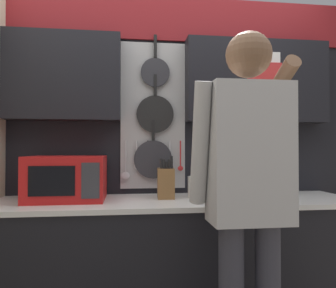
% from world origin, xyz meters
% --- Properties ---
extents(base_cabinet_counter, '(2.35, 0.63, 0.91)m').
position_xyz_m(base_cabinet_counter, '(0.00, -0.00, 0.45)').
color(base_cabinet_counter, black).
rests_on(base_cabinet_counter, ground_plane).
extents(back_wall_unit, '(2.92, 0.23, 2.38)m').
position_xyz_m(back_wall_unit, '(0.01, 0.28, 1.44)').
color(back_wall_unit, black).
rests_on(back_wall_unit, ground_plane).
extents(microwave, '(0.48, 0.40, 0.28)m').
position_xyz_m(microwave, '(-0.71, 0.06, 1.05)').
color(microwave, red).
rests_on(microwave, base_cabinet_counter).
extents(knife_block, '(0.12, 0.16, 0.28)m').
position_xyz_m(knife_block, '(-0.08, 0.06, 1.01)').
color(knife_block, brown).
rests_on(knife_block, base_cabinet_counter).
extents(utensil_crock, '(0.13, 0.13, 0.33)m').
position_xyz_m(utensil_crock, '(0.14, 0.06, 0.99)').
color(utensil_crock, white).
rests_on(utensil_crock, base_cabinet_counter).
extents(person, '(0.54, 0.65, 1.80)m').
position_xyz_m(person, '(0.24, -0.60, 1.08)').
color(person, '#383842').
rests_on(person, ground_plane).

